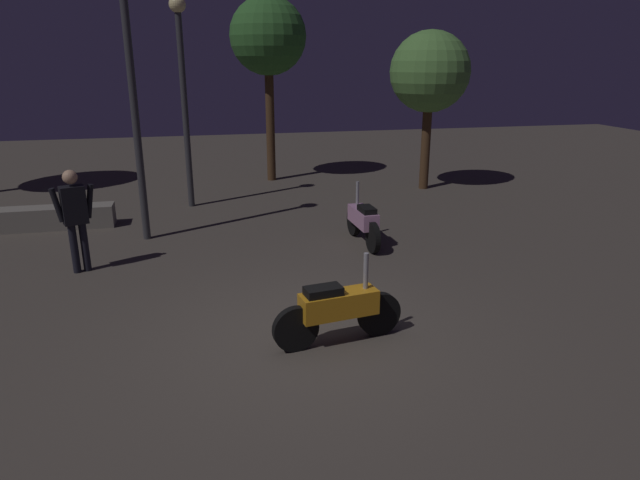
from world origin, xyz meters
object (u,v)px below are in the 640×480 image
object	(u,v)px
motorcycle_pink_parked_left	(363,221)
person_rider_beside	(75,212)
motorcycle_orange_foreground	(338,309)
streetlamp_near	(182,76)
streetlamp_far	(129,58)

from	to	relation	value
motorcycle_pink_parked_left	person_rider_beside	distance (m)	4.93
motorcycle_orange_foreground	person_rider_beside	distance (m)	4.79
motorcycle_pink_parked_left	streetlamp_near	xyz separation A→B (m)	(-3.09, 3.61, 2.51)
motorcycle_orange_foreground	streetlamp_near	distance (m)	7.84
motorcycle_pink_parked_left	streetlamp_far	world-z (taller)	streetlamp_far
person_rider_beside	streetlamp_near	distance (m)	4.78
motorcycle_pink_parked_left	person_rider_beside	bearing A→B (deg)	92.28
motorcycle_orange_foreground	motorcycle_pink_parked_left	size ratio (longest dim) A/B	1.00
person_rider_beside	motorcycle_pink_parked_left	bearing A→B (deg)	-105.90
person_rider_beside	streetlamp_far	bearing A→B (deg)	-50.18
motorcycle_pink_parked_left	streetlamp_near	size ratio (longest dim) A/B	0.36
motorcycle_pink_parked_left	person_rider_beside	world-z (taller)	person_rider_beside
streetlamp_near	streetlamp_far	xyz separation A→B (m)	(-0.87, -2.39, 0.37)
streetlamp_far	motorcycle_orange_foreground	bearing A→B (deg)	-62.44
person_rider_beside	streetlamp_far	world-z (taller)	streetlamp_far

